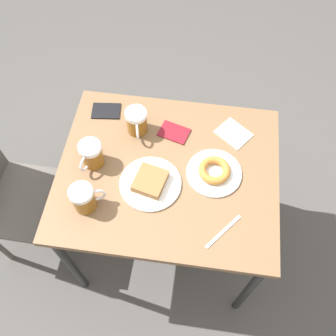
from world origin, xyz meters
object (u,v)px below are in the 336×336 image
(beer_mug_right, at_px, (92,154))
(passport_far_edge, at_px, (175,132))
(napkin_folded, at_px, (234,133))
(fork, at_px, (223,232))
(plate_with_donut, at_px, (214,172))
(beer_mug_center, at_px, (137,122))
(passport_near_edge, at_px, (106,111))
(beer_mug_left, at_px, (84,198))
(plate_with_cake, at_px, (150,182))

(beer_mug_right, xyz_separation_m, passport_far_edge, (0.19, -0.32, -0.06))
(napkin_folded, relative_size, fork, 1.17)
(plate_with_donut, distance_m, beer_mug_center, 0.39)
(passport_near_edge, bearing_deg, fork, -131.83)
(beer_mug_right, bearing_deg, beer_mug_left, -174.35)
(beer_mug_center, height_order, passport_far_edge, beer_mug_center)
(plate_with_cake, relative_size, beer_mug_center, 1.88)
(plate_with_cake, xyz_separation_m, passport_far_edge, (0.26, -0.07, -0.01))
(napkin_folded, relative_size, passport_near_edge, 1.29)
(napkin_folded, height_order, fork, same)
(beer_mug_right, bearing_deg, beer_mug_center, -39.56)
(plate_with_cake, height_order, beer_mug_left, beer_mug_left)
(napkin_folded, bearing_deg, passport_near_edge, 85.52)
(fork, height_order, passport_near_edge, passport_near_edge)
(plate_with_cake, xyz_separation_m, beer_mug_center, (0.26, 0.10, 0.04))
(beer_mug_center, relative_size, napkin_folded, 0.75)
(beer_mug_left, relative_size, passport_far_edge, 0.88)
(beer_mug_left, height_order, beer_mug_right, same)
(plate_with_donut, xyz_separation_m, passport_near_edge, (0.25, 0.51, -0.01))
(fork, bearing_deg, beer_mug_right, 66.86)
(beer_mug_left, bearing_deg, fork, -94.08)
(plate_with_donut, xyz_separation_m, fork, (-0.25, -0.05, -0.01))
(passport_far_edge, bearing_deg, plate_with_cake, 166.01)
(plate_with_cake, relative_size, fork, 1.66)
(beer_mug_left, height_order, fork, beer_mug_left)
(plate_with_donut, relative_size, passport_far_edge, 1.54)
(passport_near_edge, xyz_separation_m, passport_far_edge, (-0.08, -0.32, 0.00))
(beer_mug_center, xyz_separation_m, napkin_folded, (0.04, -0.42, -0.06))
(beer_mug_center, height_order, napkin_folded, beer_mug_center)
(beer_mug_center, distance_m, passport_far_edge, 0.17)
(beer_mug_right, relative_size, napkin_folded, 0.75)
(napkin_folded, bearing_deg, plate_with_cake, 132.80)
(beer_mug_left, distance_m, passport_near_edge, 0.47)
(beer_mug_right, distance_m, passport_far_edge, 0.37)
(plate_with_cake, xyz_separation_m, napkin_folded, (0.29, -0.32, -0.01))
(plate_with_donut, bearing_deg, beer_mug_left, 113.48)
(beer_mug_right, height_order, passport_near_edge, beer_mug_right)
(plate_with_donut, distance_m, passport_near_edge, 0.57)
(beer_mug_right, relative_size, passport_far_edge, 0.89)
(beer_mug_left, height_order, passport_far_edge, beer_mug_left)
(passport_far_edge, bearing_deg, plate_with_donut, -134.53)
(plate_with_cake, bearing_deg, napkin_folded, -47.20)
(fork, bearing_deg, passport_far_edge, 29.03)
(beer_mug_center, height_order, beer_mug_right, same)
(beer_mug_right, height_order, fork, beer_mug_right)
(beer_mug_right, bearing_deg, plate_with_cake, -106.57)
(beer_mug_left, distance_m, beer_mug_center, 0.40)
(fork, relative_size, passport_far_edge, 1.02)
(napkin_folded, xyz_separation_m, passport_near_edge, (0.05, 0.58, 0.00))
(plate_with_donut, bearing_deg, plate_with_cake, 108.80)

